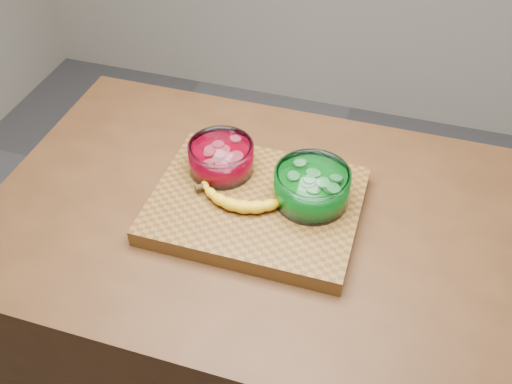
# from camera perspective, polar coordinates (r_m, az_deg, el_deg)

# --- Properties ---
(counter) EXTENTS (1.20, 0.80, 0.90)m
(counter) POSITION_cam_1_polar(r_m,az_deg,el_deg) (1.63, -0.00, -13.10)
(counter) COLOR #4E2E17
(counter) RESTS_ON ground
(cutting_board) EXTENTS (0.45, 0.35, 0.04)m
(cutting_board) POSITION_cam_1_polar(r_m,az_deg,el_deg) (1.26, -0.00, -1.32)
(cutting_board) COLOR brown
(cutting_board) RESTS_ON counter
(bowl_red) EXTENTS (0.15, 0.15, 0.07)m
(bowl_red) POSITION_cam_1_polar(r_m,az_deg,el_deg) (1.30, -3.50, 3.45)
(bowl_red) COLOR white
(bowl_red) RESTS_ON cutting_board
(bowl_green) EXTENTS (0.16, 0.16, 0.08)m
(bowl_green) POSITION_cam_1_polar(r_m,az_deg,el_deg) (1.22, 5.59, 0.52)
(bowl_green) COLOR white
(bowl_green) RESTS_ON cutting_board
(banana) EXTENTS (0.24, 0.12, 0.03)m
(banana) POSITION_cam_1_polar(r_m,az_deg,el_deg) (1.23, -1.14, -0.40)
(banana) COLOR gold
(banana) RESTS_ON cutting_board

